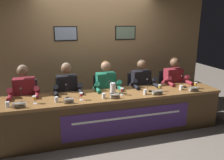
# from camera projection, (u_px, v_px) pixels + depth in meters

# --- Properties ---
(ground_plane) EXTENTS (12.00, 12.00, 0.00)m
(ground_plane) POSITION_uv_depth(u_px,v_px,m) (112.00, 131.00, 4.00)
(ground_plane) COLOR #70665B
(wall_back_panelled) EXTENTS (5.18, 0.14, 2.60)m
(wall_back_panelled) POSITION_uv_depth(u_px,v_px,m) (96.00, 52.00, 4.84)
(wall_back_panelled) COLOR #937047
(wall_back_panelled) RESTS_ON ground_plane
(conference_table) EXTENTS (3.98, 0.74, 0.73)m
(conference_table) POSITION_uv_depth(u_px,v_px,m) (114.00, 108.00, 3.77)
(conference_table) COLOR brown
(conference_table) RESTS_ON ground_plane
(chair_far_left) EXTENTS (0.44, 0.44, 0.92)m
(chair_far_left) POSITION_uv_depth(u_px,v_px,m) (27.00, 106.00, 4.01)
(chair_far_left) COLOR black
(chair_far_left) RESTS_ON ground_plane
(panelist_far_left) EXTENTS (0.51, 0.48, 1.24)m
(panelist_far_left) POSITION_uv_depth(u_px,v_px,m) (25.00, 95.00, 3.75)
(panelist_far_left) COLOR black
(panelist_far_left) RESTS_ON ground_plane
(nameplate_far_left) EXTENTS (0.18, 0.06, 0.08)m
(nameplate_far_left) POSITION_uv_depth(u_px,v_px,m) (19.00, 105.00, 3.18)
(nameplate_far_left) COLOR white
(nameplate_far_left) RESTS_ON conference_table
(juice_glass_far_left) EXTENTS (0.06, 0.06, 0.12)m
(juice_glass_far_left) POSITION_uv_depth(u_px,v_px,m) (34.00, 98.00, 3.33)
(juice_glass_far_left) COLOR white
(juice_glass_far_left) RESTS_ON conference_table
(water_cup_far_left) EXTENTS (0.06, 0.06, 0.08)m
(water_cup_far_left) POSITION_uv_depth(u_px,v_px,m) (8.00, 105.00, 3.20)
(water_cup_far_left) COLOR silver
(water_cup_far_left) RESTS_ON conference_table
(microphone_far_left) EXTENTS (0.06, 0.17, 0.22)m
(microphone_far_left) POSITION_uv_depth(u_px,v_px,m) (21.00, 98.00, 3.39)
(microphone_far_left) COLOR black
(microphone_far_left) RESTS_ON conference_table
(chair_left) EXTENTS (0.44, 0.44, 0.92)m
(chair_left) POSITION_uv_depth(u_px,v_px,m) (68.00, 102.00, 4.21)
(chair_left) COLOR black
(chair_left) RESTS_ON ground_plane
(panelist_left) EXTENTS (0.51, 0.48, 1.24)m
(panelist_left) POSITION_uv_depth(u_px,v_px,m) (68.00, 91.00, 3.95)
(panelist_left) COLOR black
(panelist_left) RESTS_ON ground_plane
(nameplate_left) EXTENTS (0.15, 0.06, 0.08)m
(nameplate_left) POSITION_uv_depth(u_px,v_px,m) (69.00, 101.00, 3.36)
(nameplate_left) COLOR white
(nameplate_left) RESTS_ON conference_table
(juice_glass_left) EXTENTS (0.06, 0.06, 0.12)m
(juice_glass_left) POSITION_uv_depth(u_px,v_px,m) (81.00, 95.00, 3.48)
(juice_glass_left) COLOR white
(juice_glass_left) RESTS_ON conference_table
(water_cup_left) EXTENTS (0.06, 0.06, 0.08)m
(water_cup_left) POSITION_uv_depth(u_px,v_px,m) (56.00, 100.00, 3.41)
(water_cup_left) COLOR silver
(water_cup_left) RESTS_ON conference_table
(microphone_left) EXTENTS (0.06, 0.17, 0.22)m
(microphone_left) POSITION_uv_depth(u_px,v_px,m) (67.00, 93.00, 3.60)
(microphone_left) COLOR black
(microphone_left) RESTS_ON conference_table
(chair_center) EXTENTS (0.44, 0.44, 0.92)m
(chair_center) POSITION_uv_depth(u_px,v_px,m) (105.00, 98.00, 4.40)
(chair_center) COLOR black
(chair_center) RESTS_ON ground_plane
(panelist_center) EXTENTS (0.51, 0.48, 1.24)m
(panelist_center) POSITION_uv_depth(u_px,v_px,m) (107.00, 88.00, 4.14)
(panelist_center) COLOR black
(panelist_center) RESTS_ON ground_plane
(nameplate_center) EXTENTS (0.16, 0.06, 0.08)m
(nameplate_center) POSITION_uv_depth(u_px,v_px,m) (115.00, 96.00, 3.57)
(nameplate_center) COLOR white
(nameplate_center) RESTS_ON conference_table
(juice_glass_center) EXTENTS (0.06, 0.06, 0.12)m
(juice_glass_center) POSITION_uv_depth(u_px,v_px,m) (122.00, 90.00, 3.73)
(juice_glass_center) COLOR white
(juice_glass_center) RESTS_ON conference_table
(water_cup_center) EXTENTS (0.06, 0.06, 0.08)m
(water_cup_center) POSITION_uv_depth(u_px,v_px,m) (104.00, 96.00, 3.58)
(water_cup_center) COLOR silver
(water_cup_center) RESTS_ON conference_table
(microphone_center) EXTENTS (0.06, 0.17, 0.22)m
(microphone_center) POSITION_uv_depth(u_px,v_px,m) (111.00, 90.00, 3.80)
(microphone_center) COLOR black
(microphone_center) RESTS_ON conference_table
(chair_right) EXTENTS (0.44, 0.44, 0.92)m
(chair_right) POSITION_uv_depth(u_px,v_px,m) (138.00, 95.00, 4.60)
(chair_right) COLOR black
(chair_right) RESTS_ON ground_plane
(panelist_right) EXTENTS (0.51, 0.48, 1.24)m
(panelist_right) POSITION_uv_depth(u_px,v_px,m) (142.00, 85.00, 4.34)
(panelist_right) COLOR black
(panelist_right) RESTS_ON ground_plane
(nameplate_right) EXTENTS (0.19, 0.06, 0.08)m
(nameplate_right) POSITION_uv_depth(u_px,v_px,m) (158.00, 93.00, 3.76)
(nameplate_right) COLOR white
(nameplate_right) RESTS_ON conference_table
(juice_glass_right) EXTENTS (0.06, 0.06, 0.12)m
(juice_glass_right) POSITION_uv_depth(u_px,v_px,m) (160.00, 87.00, 3.93)
(juice_glass_right) COLOR white
(juice_glass_right) RESTS_ON conference_table
(water_cup_right) EXTENTS (0.06, 0.06, 0.08)m
(water_cup_right) POSITION_uv_depth(u_px,v_px,m) (145.00, 92.00, 3.78)
(water_cup_right) COLOR silver
(water_cup_right) RESTS_ON conference_table
(microphone_right) EXTENTS (0.06, 0.17, 0.22)m
(microphone_right) POSITION_uv_depth(u_px,v_px,m) (149.00, 87.00, 3.95)
(microphone_right) COLOR black
(microphone_right) RESTS_ON conference_table
(chair_far_right) EXTENTS (0.44, 0.44, 0.92)m
(chair_far_right) POSITION_uv_depth(u_px,v_px,m) (169.00, 92.00, 4.79)
(chair_far_right) COLOR black
(chair_far_right) RESTS_ON ground_plane
(panelist_far_right) EXTENTS (0.51, 0.48, 1.24)m
(panelist_far_right) POSITION_uv_depth(u_px,v_px,m) (175.00, 83.00, 4.54)
(panelist_far_right) COLOR black
(panelist_far_right) RESTS_ON ground_plane
(nameplate_far_right) EXTENTS (0.18, 0.06, 0.08)m
(nameplate_far_right) POSITION_uv_depth(u_px,v_px,m) (194.00, 89.00, 3.95)
(nameplate_far_right) COLOR white
(nameplate_far_right) RESTS_ON conference_table
(juice_glass_far_right) EXTENTS (0.06, 0.06, 0.12)m
(juice_glass_far_right) POSITION_uv_depth(u_px,v_px,m) (196.00, 84.00, 4.09)
(juice_glass_far_right) COLOR white
(juice_glass_far_right) RESTS_ON conference_table
(water_cup_far_right) EXTENTS (0.06, 0.06, 0.08)m
(water_cup_far_right) POSITION_uv_depth(u_px,v_px,m) (181.00, 88.00, 4.03)
(water_cup_far_right) COLOR silver
(water_cup_far_right) RESTS_ON conference_table
(microphone_far_right) EXTENTS (0.06, 0.17, 0.22)m
(microphone_far_right) POSITION_uv_depth(u_px,v_px,m) (184.00, 83.00, 4.20)
(microphone_far_right) COLOR black
(microphone_far_right) RESTS_ON conference_table
(water_pitcher_central) EXTENTS (0.15, 0.10, 0.21)m
(water_pitcher_central) POSITION_uv_depth(u_px,v_px,m) (113.00, 88.00, 3.81)
(water_pitcher_central) COLOR silver
(water_pitcher_central) RESTS_ON conference_table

